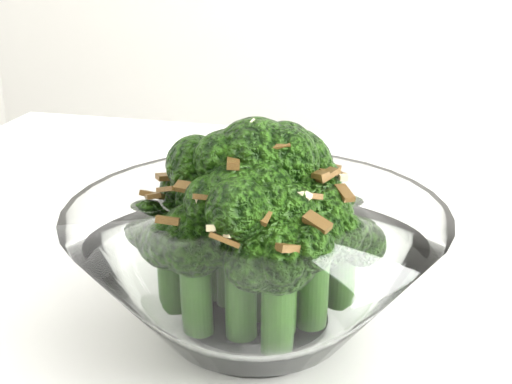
% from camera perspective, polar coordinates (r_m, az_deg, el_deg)
% --- Properties ---
extents(broccoli_dish, '(0.22, 0.22, 0.14)m').
position_cam_1_polar(broccoli_dish, '(0.42, 0.01, -5.02)').
color(broccoli_dish, white).
rests_on(broccoli_dish, table).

